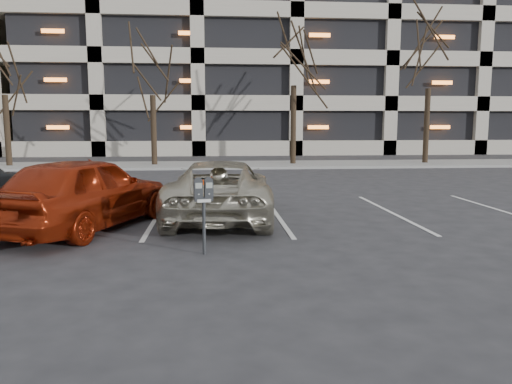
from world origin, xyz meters
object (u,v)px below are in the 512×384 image
Objects in this scene: parking_meter at (204,197)px; tree_b at (151,50)px; tree_c at (294,35)px; tree_a at (2,49)px; suv_silver at (220,190)px; tree_d at (430,41)px; car_red at (85,192)px.

tree_b is at bearing 89.38° from parking_meter.
tree_a is at bearing 180.00° from tree_c.
tree_b reaches higher than suv_silver.
tree_c is 18.55m from parking_meter.
tree_d is at bearing 0.00° from tree_b.
tree_d is at bearing -110.64° from car_red.
tree_d is 6.98× the size of parking_meter.
tree_d is at bearing 47.09° from parking_meter.
tree_b is at bearing -67.04° from car_red.
tree_d is 21.04m from car_red.
tree_c reaches higher than tree_d.
parking_meter is 0.26× the size of suv_silver.
tree_b reaches higher than tree_a.
tree_b reaches higher than car_red.
tree_c is at bearing -102.19° from suv_silver.
tree_d is (7.00, 0.00, -0.17)m from tree_c.
tree_d is (21.00, 0.00, 0.67)m from tree_a.
car_red is at bearing 21.16° from suv_silver.
car_red is at bearing 128.24° from parking_meter.
suv_silver is at bearing 74.57° from parking_meter.
car_red is (-6.69, -14.99, -5.72)m from tree_c.
tree_d is 18.73m from suv_silver.
tree_a is at bearing -51.10° from suv_silver.
tree_b is at bearing 180.00° from tree_d.
parking_meter is at bearing -80.91° from tree_b.
tree_c reaches higher than tree_a.
tree_d reaches higher than tree_a.
tree_c is at bearing 180.00° from tree_d.
tree_a is 17.38m from car_red.
tree_c reaches higher than tree_b.
car_red is at bearing -64.00° from tree_a.
tree_d is at bearing 0.00° from tree_a.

